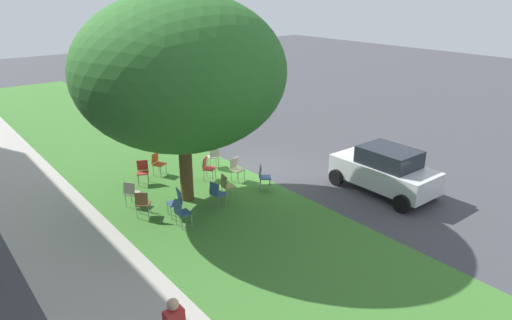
{
  "coord_description": "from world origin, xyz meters",
  "views": [
    {
      "loc": [
        -13.23,
        10.5,
        6.81
      ],
      "look_at": [
        -1.29,
        0.97,
        1.05
      ],
      "focal_mm": 32.1,
      "sensor_mm": 36.0,
      "label": 1
    }
  ],
  "objects_px": {
    "chair_3": "(217,192)",
    "chair_5": "(131,192)",
    "chair_0": "(176,201)",
    "parked_car": "(385,170)",
    "chair_4": "(142,202)",
    "street_tree": "(180,72)",
    "chair_9": "(214,155)",
    "chair_2": "(181,211)",
    "chair_10": "(227,185)",
    "chair_1": "(208,166)",
    "chair_11": "(158,162)",
    "chair_8": "(236,168)",
    "chair_7": "(143,170)",
    "chair_6": "(263,175)"
  },
  "relations": [
    {
      "from": "chair_3",
      "to": "chair_5",
      "type": "height_order",
      "value": "same"
    },
    {
      "from": "chair_2",
      "to": "chair_9",
      "type": "xyz_separation_m",
      "value": [
        3.48,
        -3.48,
        0.0
      ]
    },
    {
      "from": "chair_5",
      "to": "chair_11",
      "type": "bearing_deg",
      "value": -45.14
    },
    {
      "from": "chair_0",
      "to": "chair_10",
      "type": "xyz_separation_m",
      "value": [
        0.02,
        -1.96,
        0.0
      ]
    },
    {
      "from": "chair_7",
      "to": "chair_3",
      "type": "bearing_deg",
      "value": -162.69
    },
    {
      "from": "chair_2",
      "to": "chair_5",
      "type": "xyz_separation_m",
      "value": [
        2.24,
        0.59,
        0.0
      ]
    },
    {
      "from": "chair_5",
      "to": "chair_9",
      "type": "height_order",
      "value": "same"
    },
    {
      "from": "street_tree",
      "to": "chair_2",
      "type": "height_order",
      "value": "street_tree"
    },
    {
      "from": "chair_1",
      "to": "chair_4",
      "type": "bearing_deg",
      "value": 111.81
    },
    {
      "from": "chair_1",
      "to": "chair_9",
      "type": "height_order",
      "value": "same"
    },
    {
      "from": "chair_1",
      "to": "chair_0",
      "type": "bearing_deg",
      "value": 128.12
    },
    {
      "from": "chair_11",
      "to": "chair_7",
      "type": "bearing_deg",
      "value": 116.73
    },
    {
      "from": "street_tree",
      "to": "chair_4",
      "type": "bearing_deg",
      "value": 99.13
    },
    {
      "from": "chair_9",
      "to": "chair_11",
      "type": "bearing_deg",
      "value": 71.2
    },
    {
      "from": "chair_0",
      "to": "chair_3",
      "type": "distance_m",
      "value": 1.37
    },
    {
      "from": "chair_2",
      "to": "chair_4",
      "type": "distance_m",
      "value": 1.44
    },
    {
      "from": "chair_8",
      "to": "chair_11",
      "type": "height_order",
      "value": "same"
    },
    {
      "from": "chair_4",
      "to": "chair_9",
      "type": "distance_m",
      "value": 4.67
    },
    {
      "from": "chair_3",
      "to": "chair_6",
      "type": "relative_size",
      "value": 1.0
    },
    {
      "from": "street_tree",
      "to": "chair_9",
      "type": "height_order",
      "value": "street_tree"
    },
    {
      "from": "chair_0",
      "to": "chair_2",
      "type": "xyz_separation_m",
      "value": [
        -0.73,
        0.25,
        0.0
      ]
    },
    {
      "from": "chair_4",
      "to": "chair_10",
      "type": "xyz_separation_m",
      "value": [
        -0.54,
        -2.85,
        0.0
      ]
    },
    {
      "from": "street_tree",
      "to": "chair_7",
      "type": "xyz_separation_m",
      "value": [
        2.21,
        0.58,
        -3.83
      ]
    },
    {
      "from": "chair_9",
      "to": "chair_11",
      "type": "relative_size",
      "value": 1.0
    },
    {
      "from": "chair_4",
      "to": "parked_car",
      "type": "relative_size",
      "value": 0.24
    },
    {
      "from": "chair_4",
      "to": "chair_8",
      "type": "distance_m",
      "value": 4.08
    },
    {
      "from": "street_tree",
      "to": "chair_11",
      "type": "xyz_separation_m",
      "value": [
        2.62,
        -0.25,
        -3.83
      ]
    },
    {
      "from": "street_tree",
      "to": "chair_0",
      "type": "relative_size",
      "value": 7.74
    },
    {
      "from": "street_tree",
      "to": "chair_8",
      "type": "distance_m",
      "value": 4.46
    },
    {
      "from": "chair_9",
      "to": "chair_2",
      "type": "bearing_deg",
      "value": 134.96
    },
    {
      "from": "chair_4",
      "to": "chair_7",
      "type": "bearing_deg",
      "value": -25.62
    },
    {
      "from": "chair_8",
      "to": "chair_9",
      "type": "bearing_deg",
      "value": -2.94
    },
    {
      "from": "chair_9",
      "to": "chair_8",
      "type": "bearing_deg",
      "value": 177.06
    },
    {
      "from": "street_tree",
      "to": "parked_car",
      "type": "relative_size",
      "value": 1.84
    },
    {
      "from": "street_tree",
      "to": "chair_1",
      "type": "bearing_deg",
      "value": -55.63
    },
    {
      "from": "chair_5",
      "to": "chair_2",
      "type": "bearing_deg",
      "value": -165.32
    },
    {
      "from": "chair_5",
      "to": "chair_10",
      "type": "xyz_separation_m",
      "value": [
        -1.49,
        -2.79,
        0.0
      ]
    },
    {
      "from": "chair_9",
      "to": "chair_5",
      "type": "bearing_deg",
      "value": 106.92
    },
    {
      "from": "chair_6",
      "to": "chair_11",
      "type": "height_order",
      "value": "same"
    },
    {
      "from": "chair_11",
      "to": "chair_8",
      "type": "bearing_deg",
      "value": -139.38
    },
    {
      "from": "chair_0",
      "to": "parked_car",
      "type": "xyz_separation_m",
      "value": [
        -2.97,
        -6.64,
        0.32
      ]
    },
    {
      "from": "chair_1",
      "to": "chair_10",
      "type": "relative_size",
      "value": 1.0
    },
    {
      "from": "chair_9",
      "to": "parked_car",
      "type": "relative_size",
      "value": 0.24
    },
    {
      "from": "chair_1",
      "to": "chair_9",
      "type": "xyz_separation_m",
      "value": [
        0.88,
        -0.86,
        0.0
      ]
    },
    {
      "from": "chair_9",
      "to": "chair_10",
      "type": "xyz_separation_m",
      "value": [
        -2.73,
        1.28,
        0.0
      ]
    },
    {
      "from": "parked_car",
      "to": "street_tree",
      "type": "bearing_deg",
      "value": 56.43
    },
    {
      "from": "chair_0",
      "to": "chair_1",
      "type": "xyz_separation_m",
      "value": [
        1.87,
        -2.38,
        0.0
      ]
    },
    {
      "from": "chair_0",
      "to": "chair_8",
      "type": "distance_m",
      "value": 3.34
    },
    {
      "from": "chair_10",
      "to": "chair_9",
      "type": "bearing_deg",
      "value": -25.11
    },
    {
      "from": "chair_1",
      "to": "chair_8",
      "type": "bearing_deg",
      "value": -134.48
    }
  ]
}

